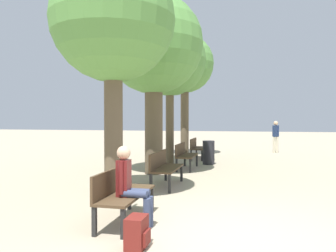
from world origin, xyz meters
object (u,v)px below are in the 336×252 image
tree_row_1 (154,47)px  pedestrian_near (276,135)px  tree_row_2 (170,60)px  tree_row_0 (113,22)px  bench_row_1 (164,166)px  tree_row_3 (185,65)px  bench_row_3 (197,147)px  bench_row_0 (121,191)px  trash_bin (209,152)px  backpack (137,232)px  person_seated (131,183)px  bench_row_2 (185,154)px

tree_row_1 → pedestrian_near: (4.15, 7.24, -2.92)m
tree_row_2 → tree_row_0: bearing=-90.0°
bench_row_1 → pedestrian_near: 9.59m
bench_row_1 → tree_row_3: (-0.74, 6.95, 3.60)m
bench_row_1 → tree_row_0: (-0.74, -1.38, 3.15)m
bench_row_3 → tree_row_2: (-0.74, -1.80, 3.28)m
bench_row_0 → pedestrian_near: size_ratio=0.98×
tree_row_1 → tree_row_2: tree_row_1 is taller
tree_row_0 → trash_bin: tree_row_0 is taller
bench_row_1 → backpack: size_ratio=3.75×
tree_row_3 → trash_bin: (1.39, -2.79, -3.67)m
bench_row_1 → backpack: bench_row_1 is taller
bench_row_1 → tree_row_0: size_ratio=0.30×
bench_row_1 → backpack: 3.87m
bench_row_3 → backpack: 9.54m
pedestrian_near → trash_bin: 5.56m
bench_row_0 → tree_row_1: size_ratio=0.28×
bench_row_0 → tree_row_3: (-0.74, 9.79, 3.60)m
tree_row_0 → tree_row_2: (0.00, 5.28, 0.13)m
tree_row_2 → person_seated: (0.97, -6.94, -3.12)m
bench_row_3 → tree_row_3: bearing=120.7°
person_seated → backpack: 0.97m
tree_row_3 → pedestrian_near: size_ratio=3.52×
backpack → trash_bin: bearing=89.6°
backpack → trash_bin: trash_bin is taller
bench_row_2 → bench_row_3: same height
bench_row_2 → person_seated: bearing=-87.8°
bench_row_3 → backpack: bench_row_3 is taller
tree_row_2 → backpack: size_ratio=12.70×
tree_row_1 → tree_row_3: size_ratio=0.98×
person_seated → trash_bin: (0.42, 7.19, -0.24)m
bench_row_0 → person_seated: size_ratio=1.23×
trash_bin → backpack: bearing=-90.4°
bench_row_1 → tree_row_3: tree_row_3 is taller
bench_row_1 → bench_row_3: size_ratio=1.00×
bench_row_3 → person_seated: (0.23, -8.74, 0.17)m
bench_row_1 → trash_bin: size_ratio=1.77×
trash_bin → bench_row_2: bearing=-116.6°
bench_row_2 → trash_bin: size_ratio=1.77×
bench_row_3 → person_seated: bearing=-88.5°
person_seated → tree_row_2: bearing=98.0°
tree_row_0 → backpack: 4.43m
bench_row_1 → bench_row_2: (0.00, 2.85, 0.00)m
bench_row_1 → pedestrian_near: bearing=69.2°
trash_bin → bench_row_3: bearing=112.8°
tree_row_3 → pedestrian_near: bearing=25.9°
tree_row_2 → tree_row_3: tree_row_3 is taller
person_seated → pedestrian_near: (3.18, 12.00, 0.23)m
person_seated → tree_row_1: bearing=101.5°
tree_row_2 → person_seated: tree_row_2 is taller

